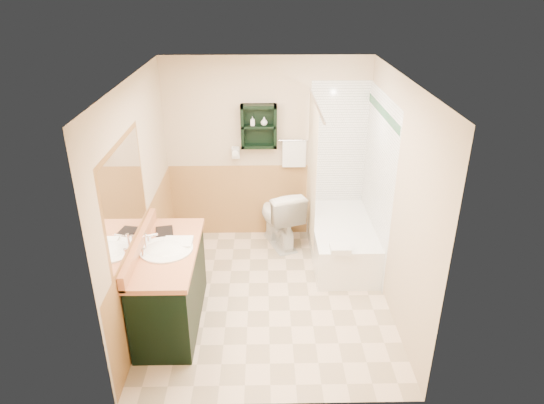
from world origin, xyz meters
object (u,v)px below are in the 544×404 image
at_px(vanity, 170,286).
at_px(soap_bottle_a, 253,123).
at_px(hair_dryer, 236,152).
at_px(bathtub, 341,240).
at_px(wall_shelf, 259,126).
at_px(toilet, 280,217).
at_px(vanity_book, 155,224).
at_px(soap_bottle_b, 264,122).

height_order(vanity, soap_bottle_a, soap_bottle_a).
bearing_deg(hair_dryer, bathtub, -24.44).
relative_size(wall_shelf, vanity, 0.41).
distance_m(wall_shelf, toilet, 1.21).
bearing_deg(bathtub, vanity, -147.54).
bearing_deg(bathtub, soap_bottle_a, 152.56).
height_order(vanity_book, soap_bottle_a, soap_bottle_a).
distance_m(hair_dryer, vanity_book, 1.70).
height_order(hair_dryer, vanity_book, hair_dryer).
height_order(wall_shelf, soap_bottle_b, wall_shelf).
distance_m(bathtub, soap_bottle_a, 1.83).
bearing_deg(wall_shelf, vanity_book, -125.76).
xyz_separation_m(bathtub, soap_bottle_a, (-1.10, 0.57, 1.34)).
distance_m(hair_dryer, toilet, 1.01).
xyz_separation_m(toilet, soap_bottle_a, (-0.34, 0.22, 1.20)).
xyz_separation_m(bathtub, vanity_book, (-2.08, -0.89, 0.72)).
bearing_deg(wall_shelf, soap_bottle_b, -4.34).
relative_size(hair_dryer, toilet, 0.30).
relative_size(vanity, vanity_book, 5.75).
bearing_deg(bathtub, vanity_book, -156.77).
bearing_deg(bathtub, toilet, 155.25).
distance_m(vanity, toilet, 1.95).
relative_size(bathtub, toilet, 1.87).
bearing_deg(soap_bottle_b, hair_dryer, 175.31).
relative_size(bathtub, vanity_book, 6.45).
height_order(hair_dryer, soap_bottle_a, soap_bottle_a).
height_order(vanity_book, soap_bottle_b, soap_bottle_b).
bearing_deg(bathtub, wall_shelf, 150.62).
relative_size(vanity, toilet, 1.67).
height_order(wall_shelf, soap_bottle_a, wall_shelf).
bearing_deg(hair_dryer, soap_bottle_a, -7.66).
relative_size(toilet, soap_bottle_a, 7.02).
height_order(hair_dryer, bathtub, hair_dryer).
height_order(vanity, vanity_book, vanity_book).
xyz_separation_m(wall_shelf, vanity_book, (-1.06, -1.47, -0.59)).
bearing_deg(soap_bottle_a, bathtub, -27.44).
distance_m(soap_bottle_a, soap_bottle_b, 0.14).
xyz_separation_m(wall_shelf, bathtub, (1.03, -0.58, -1.30)).
relative_size(toilet, soap_bottle_b, 7.62).
xyz_separation_m(toilet, vanity_book, (-1.32, -1.25, 0.57)).
bearing_deg(vanity_book, soap_bottle_a, 44.02).
bearing_deg(soap_bottle_b, toilet, -48.67).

